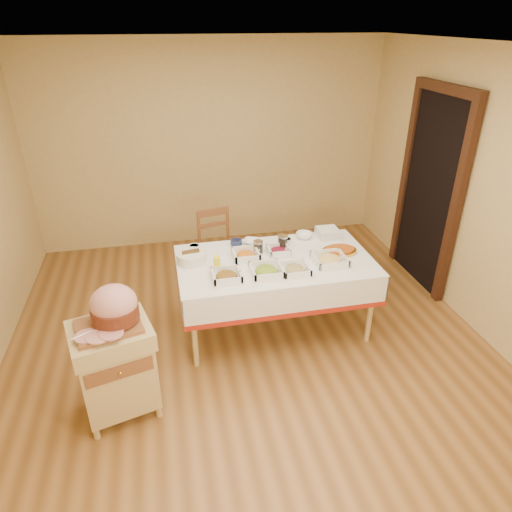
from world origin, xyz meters
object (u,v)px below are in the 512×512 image
Objects in this scene: preserve_jar_right at (283,242)px; butcher_cart at (116,365)px; mustard_bottle at (217,264)px; plate_stack at (328,233)px; brass_platter at (339,251)px; ham_on_board at (113,309)px; preserve_jar_left at (258,247)px; dining_table at (275,275)px; dining_chair at (218,248)px; bread_basket at (191,257)px.

butcher_cart is at bearing -146.23° from preserve_jar_right.
mustard_bottle is at bearing 38.66° from butcher_cart.
plate_stack reaches higher than brass_platter.
ham_on_board is 1.60m from preserve_jar_left.
butcher_cart is at bearing -158.19° from brass_platter.
dining_table is 0.62m from mustard_bottle.
dining_chair is at bearing 127.53° from preserve_jar_right.
butcher_cart is at bearing -142.79° from preserve_jar_left.
ham_on_board is at bearing -158.63° from brass_platter.
mustard_bottle is at bearing -153.31° from preserve_jar_right.
dining_chair is at bearing 113.59° from dining_table.
dining_table is 2.27× the size of butcher_cart.
ham_on_board is 3.94× the size of preserve_jar_left.
dining_chair reaches higher than preserve_jar_right.
preserve_jar_left is 0.93× the size of preserve_jar_right.
dining_table is at bearing 11.80° from mustard_bottle.
butcher_cart is 1.19m from mustard_bottle.
butcher_cart is 2.34× the size of brass_platter.
brass_platter is at bearing -23.51° from preserve_jar_right.
ham_on_board is 3.67× the size of preserve_jar_right.
plate_stack is (0.52, 0.14, -0.01)m from preserve_jar_right.
bread_basket reaches higher than brass_platter.
dining_chair is 4.71× the size of mustard_bottle.
dining_chair is 6.88× the size of preserve_jar_right.
mustard_bottle is at bearing -168.20° from dining_table.
preserve_jar_left is (1.32, 1.00, 0.36)m from butcher_cart.
preserve_jar_right is at bearing 156.49° from brass_platter.
dining_chair is at bearing 138.46° from brass_platter.
preserve_jar_right is 0.38× the size of brass_platter.
bread_basket is at bearing 55.31° from ham_on_board.
dining_chair reaches higher than brass_platter.
dining_chair is 3.35× the size of bread_basket.
mustard_bottle is at bearing -145.87° from preserve_jar_left.
preserve_jar_left is 0.35× the size of brass_platter.
brass_platter is at bearing 21.81° from butcher_cart.
preserve_jar_left is at bearing 167.55° from brass_platter.
dining_table is 15.10× the size of preserve_jar_left.
ham_on_board is at bearing -124.69° from bread_basket.
brass_platter is (1.41, -0.11, -0.03)m from bread_basket.
ham_on_board is 1.78× the size of bread_basket.
dining_table is at bearing -66.41° from dining_chair.
dining_chair reaches higher than plate_stack.
dining_chair reaches higher than preserve_jar_left.
preserve_jar_right is 0.78m from mustard_bottle.
plate_stack is at bearing 14.70° from preserve_jar_right.
dining_table is 1.67m from butcher_cart.
butcher_cart is (-1.44, -0.82, -0.14)m from dining_table.
preserve_jar_right is at bearing 59.83° from dining_table.
ham_on_board reaches higher than brass_platter.
plate_stack is at bearing 88.29° from brass_platter.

